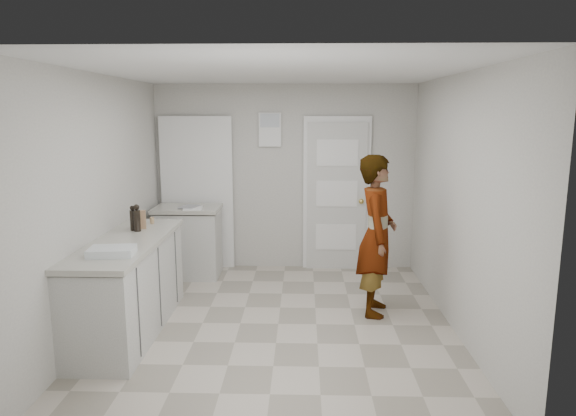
{
  "coord_description": "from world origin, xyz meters",
  "views": [
    {
      "loc": [
        0.24,
        -4.93,
        2.13
      ],
      "look_at": [
        0.09,
        0.4,
        1.13
      ],
      "focal_mm": 32.0,
      "sensor_mm": 36.0,
      "label": 1
    }
  ],
  "objects_px": {
    "oil_cruet_a": "(137,218)",
    "egg_bowl": "(108,252)",
    "cake_mix_box": "(140,220)",
    "oil_cruet_b": "(133,219)",
    "baking_dish": "(112,252)",
    "person": "(377,235)",
    "spice_jar": "(152,220)"
  },
  "relations": [
    {
      "from": "cake_mix_box",
      "to": "oil_cruet_a",
      "type": "height_order",
      "value": "oil_cruet_a"
    },
    {
      "from": "person",
      "to": "oil_cruet_a",
      "type": "distance_m",
      "value": 2.49
    },
    {
      "from": "cake_mix_box",
      "to": "spice_jar",
      "type": "xyz_separation_m",
      "value": [
        0.05,
        0.25,
        -0.06
      ]
    },
    {
      "from": "oil_cruet_b",
      "to": "person",
      "type": "bearing_deg",
      "value": 3.46
    },
    {
      "from": "baking_dish",
      "to": "oil_cruet_b",
      "type": "bearing_deg",
      "value": 97.39
    },
    {
      "from": "cake_mix_box",
      "to": "baking_dish",
      "type": "xyz_separation_m",
      "value": [
        0.07,
        -1.01,
        -0.07
      ]
    },
    {
      "from": "baking_dish",
      "to": "egg_bowl",
      "type": "relative_size",
      "value": 3.51
    },
    {
      "from": "oil_cruet_a",
      "to": "oil_cruet_b",
      "type": "distance_m",
      "value": 0.07
    },
    {
      "from": "person",
      "to": "oil_cruet_a",
      "type": "xyz_separation_m",
      "value": [
        -2.48,
        -0.19,
        0.21
      ]
    },
    {
      "from": "cake_mix_box",
      "to": "egg_bowl",
      "type": "height_order",
      "value": "cake_mix_box"
    },
    {
      "from": "oil_cruet_a",
      "to": "baking_dish",
      "type": "bearing_deg",
      "value": -85.83
    },
    {
      "from": "oil_cruet_b",
      "to": "oil_cruet_a",
      "type": "bearing_deg",
      "value": -32.98
    },
    {
      "from": "baking_dish",
      "to": "spice_jar",
      "type": "bearing_deg",
      "value": 90.97
    },
    {
      "from": "oil_cruet_b",
      "to": "cake_mix_box",
      "type": "bearing_deg",
      "value": 56.29
    },
    {
      "from": "cake_mix_box",
      "to": "oil_cruet_b",
      "type": "height_order",
      "value": "oil_cruet_b"
    },
    {
      "from": "cake_mix_box",
      "to": "baking_dish",
      "type": "distance_m",
      "value": 1.01
    },
    {
      "from": "person",
      "to": "baking_dish",
      "type": "bearing_deg",
      "value": 123.08
    },
    {
      "from": "egg_bowl",
      "to": "cake_mix_box",
      "type": "bearing_deg",
      "value": 91.39
    },
    {
      "from": "oil_cruet_a",
      "to": "cake_mix_box",
      "type": "bearing_deg",
      "value": 92.51
    },
    {
      "from": "cake_mix_box",
      "to": "egg_bowl",
      "type": "relative_size",
      "value": 1.68
    },
    {
      "from": "spice_jar",
      "to": "oil_cruet_a",
      "type": "relative_size",
      "value": 0.25
    },
    {
      "from": "oil_cruet_b",
      "to": "baking_dish",
      "type": "xyz_separation_m",
      "value": [
        0.12,
        -0.93,
        -0.09
      ]
    },
    {
      "from": "oil_cruet_a",
      "to": "egg_bowl",
      "type": "distance_m",
      "value": 0.88
    },
    {
      "from": "spice_jar",
      "to": "baking_dish",
      "type": "bearing_deg",
      "value": -89.03
    },
    {
      "from": "person",
      "to": "egg_bowl",
      "type": "distance_m",
      "value": 2.68
    },
    {
      "from": "cake_mix_box",
      "to": "spice_jar",
      "type": "bearing_deg",
      "value": 64.27
    },
    {
      "from": "oil_cruet_b",
      "to": "egg_bowl",
      "type": "height_order",
      "value": "oil_cruet_b"
    },
    {
      "from": "person",
      "to": "egg_bowl",
      "type": "relative_size",
      "value": 14.76
    },
    {
      "from": "spice_jar",
      "to": "oil_cruet_b",
      "type": "xyz_separation_m",
      "value": [
        -0.1,
        -0.33,
        0.09
      ]
    },
    {
      "from": "baking_dish",
      "to": "person",
      "type": "bearing_deg",
      "value": 24.2
    },
    {
      "from": "spice_jar",
      "to": "egg_bowl",
      "type": "height_order",
      "value": "spice_jar"
    },
    {
      "from": "oil_cruet_a",
      "to": "egg_bowl",
      "type": "height_order",
      "value": "oil_cruet_a"
    }
  ]
}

